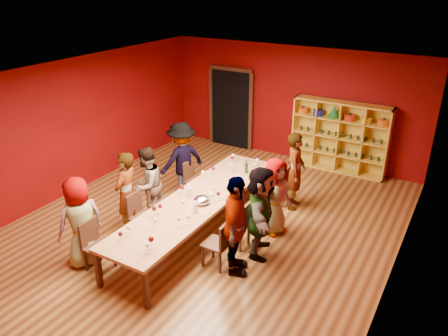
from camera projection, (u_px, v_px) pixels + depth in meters
The scene contains 48 objects.
room_shell at pixel (197, 162), 7.96m from camera, with size 7.10×9.10×3.04m.
tasting_table at pixel (199, 201), 8.29m from camera, with size 1.10×4.50×0.75m.
doorway at pixel (231, 108), 12.43m from camera, with size 1.40×0.17×2.30m.
shelving_unit at pixel (340, 133), 10.91m from camera, with size 2.40×0.40×1.80m.
chair_person_left_0 at pixel (95, 243), 7.37m from camera, with size 0.42×0.42×0.89m.
person_left_0 at pixel (80, 222), 7.37m from camera, with size 0.80×0.43×1.63m, color #5472AC.
chair_person_left_1 at pixel (139, 213), 8.27m from camera, with size 0.42×0.42×0.89m.
person_left_1 at pixel (127, 194), 8.26m from camera, with size 0.61×0.45×1.67m, color #5F7DC4.
chair_person_left_2 at pixel (158, 201), 8.72m from camera, with size 0.42×0.42×0.89m.
person_left_2 at pixel (147, 185), 8.72m from camera, with size 0.76×0.42×1.57m, color beige.
chair_person_left_3 at pixel (193, 178), 9.69m from camera, with size 0.42×0.42×0.89m.
person_left_3 at pixel (182, 160), 9.68m from camera, with size 1.12×0.46×1.73m, color #4E4D53.
chair_person_right_1 at pixel (220, 242), 7.39m from camera, with size 0.42×0.42×0.89m.
person_right_1 at pixel (235, 226), 7.10m from camera, with size 1.04×0.47×1.78m, color tan.
chair_person_right_2 at pixel (240, 223), 7.95m from camera, with size 0.42×0.42×0.89m.
person_right_2 at pixel (261, 212), 7.62m from camera, with size 1.57×0.45×1.70m, color #5A8BBA.
chair_person_right_3 at pixel (259, 205), 8.56m from camera, with size 0.42×0.42×0.89m.
person_right_3 at pixel (275, 196), 8.30m from camera, with size 0.76×0.41×1.55m, color silver.
chair_person_right_4 at pixel (283, 183), 9.45m from camera, with size 0.42×0.42×0.89m.
person_right_4 at pixel (295, 171), 9.18m from camera, with size 0.61×0.45×1.68m, color #454549.
wine_glass_0 at pixel (213, 189), 8.35m from camera, with size 0.07×0.07×0.18m.
wine_glass_1 at pixel (257, 160), 9.60m from camera, with size 0.07×0.07×0.18m.
wine_glass_2 at pixel (232, 158), 9.73m from camera, with size 0.07×0.07×0.18m.
wine_glass_3 at pixel (154, 209), 7.58m from camera, with size 0.09×0.09×0.22m.
wine_glass_4 at pixel (218, 194), 8.15m from camera, with size 0.07×0.07×0.19m.
wine_glass_5 at pixel (213, 169), 9.18m from camera, with size 0.08×0.08×0.19m.
wine_glass_6 at pixel (120, 234), 6.89m from camera, with size 0.07×0.07×0.18m.
wine_glass_7 at pixel (211, 196), 8.04m from camera, with size 0.09×0.09×0.21m.
wine_glass_8 at pixel (233, 156), 9.83m from camera, with size 0.08×0.08×0.19m.
wine_glass_9 at pixel (189, 186), 8.39m from camera, with size 0.09×0.09×0.22m.
wine_glass_10 at pixel (236, 178), 8.76m from camera, with size 0.08×0.08×0.20m.
wine_glass_11 at pixel (160, 206), 7.70m from camera, with size 0.08×0.08×0.20m.
wine_glass_12 at pixel (147, 245), 6.61m from camera, with size 0.08×0.08×0.19m.
wine_glass_13 at pixel (178, 219), 7.30m from camera, with size 0.08×0.08×0.19m.
wine_glass_14 at pixel (151, 240), 6.71m from camera, with size 0.09×0.09×0.22m.
wine_glass_15 at pixel (238, 177), 8.81m from camera, with size 0.08×0.08×0.19m.
wine_glass_16 at pixel (155, 221), 7.25m from camera, with size 0.08×0.08×0.20m.
wine_glass_17 at pixel (255, 165), 9.33m from camera, with size 0.08×0.08×0.21m.
wine_glass_18 at pixel (230, 165), 9.35m from camera, with size 0.07×0.07×0.18m.
wine_glass_19 at pixel (183, 202), 7.86m from camera, with size 0.07×0.07×0.18m.
wine_glass_20 at pixel (182, 188), 8.35m from camera, with size 0.08×0.08×0.21m.
wine_glass_21 at pixel (128, 228), 7.05m from camera, with size 0.08×0.08×0.19m.
wine_glass_22 at pixel (188, 217), 7.37m from camera, with size 0.07×0.07×0.18m.
wine_glass_23 at pixel (203, 173), 8.92m from camera, with size 0.09×0.09×0.22m.
spittoon_bowl at pixel (202, 200), 8.06m from camera, with size 0.31×0.31×0.17m, color silver.
carafe_a at pixel (190, 192), 8.28m from camera, with size 0.10×0.10×0.23m.
carafe_b at pixel (195, 207), 7.74m from camera, with size 0.10×0.10×0.23m.
wine_bottle at pixel (246, 168), 9.27m from camera, with size 0.08×0.08×0.31m.
Camera 1 is at (4.12, -6.04, 4.67)m, focal length 35.00 mm.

